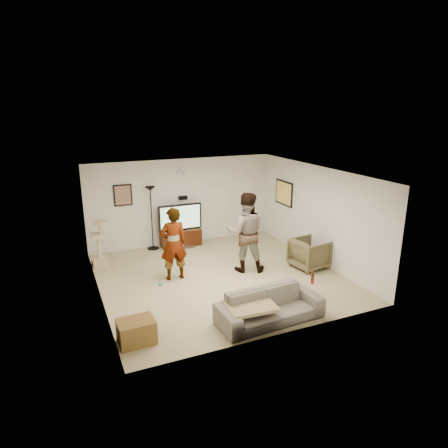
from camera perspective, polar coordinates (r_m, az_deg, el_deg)
name	(u,v)px	position (r m, az deg, el deg)	size (l,w,h in m)	color
floor	(219,277)	(9.72, -0.65, -7.56)	(5.50, 5.50, 0.02)	tan
ceiling	(219,173)	(8.98, -0.71, 7.27)	(5.50, 5.50, 0.02)	white
wall_back	(182,202)	(11.76, -5.94, 3.19)	(5.50, 0.04, 2.50)	white
wall_front	(282,270)	(6.97, 8.26, -6.55)	(5.50, 0.04, 2.50)	white
wall_left	(96,243)	(8.63, -17.75, -2.59)	(0.04, 5.50, 2.50)	white
wall_right	(317,214)	(10.61, 13.13, 1.33)	(0.04, 5.50, 2.50)	white
wall_clock	(182,173)	(11.56, -6.02, 7.25)	(0.26, 0.26, 0.04)	white
wall_speaker	(183,198)	(11.68, -5.87, 3.74)	(0.25, 0.10, 0.10)	black
picture_back	(123,195)	(11.28, -14.22, 4.00)	(0.42, 0.03, 0.52)	#7F5F51
picture_right	(284,193)	(11.81, 8.53, 4.40)	(0.03, 0.78, 0.62)	#E9C961
tv_stand	(181,237)	(11.77, -6.19, -1.93)	(1.16, 0.45, 0.48)	black
console_box	(188,248)	(11.50, -5.20, -3.44)	(0.40, 0.30, 0.07)	silver
tv	(180,217)	(11.58, -6.28, 0.98)	(1.27, 0.08, 0.75)	black
tv_screen	(181,218)	(11.54, -6.21, 0.92)	(1.17, 0.01, 0.66)	#1AED31
floor_lamp	(152,218)	(11.41, -10.27, 0.78)	(0.32, 0.32, 1.81)	black
cat_tree	(99,243)	(10.64, -17.44, -2.67)	(0.38, 0.38, 1.19)	#C7B294
person_left	(173,244)	(9.37, -7.23, -2.83)	(0.64, 0.42, 1.74)	#9E9CA8
person_right	(246,232)	(9.76, 3.13, -1.18)	(0.96, 0.75, 1.98)	#3B5688
sofa	(270,306)	(7.80, 6.56, -11.58)	(2.05, 0.80, 0.60)	#68625A
throw_blanket	(250,306)	(7.57, 3.75, -11.55)	(0.90, 0.70, 0.06)	tan
beer_bottle	(313,278)	(8.09, 12.51, -7.46)	(0.06, 0.06, 0.25)	#3B1F0A
armchair	(309,254)	(10.32, 12.05, -4.14)	(0.80, 0.82, 0.75)	brown
side_table	(136,331)	(7.33, -12.37, -14.73)	(0.63, 0.47, 0.42)	brown
toy_ball	(160,284)	(9.35, -9.08, -8.46)	(0.07, 0.07, 0.07)	#00AFAC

